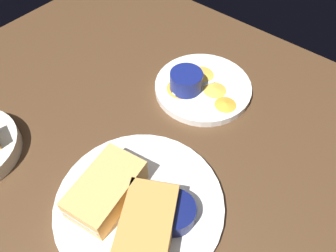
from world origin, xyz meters
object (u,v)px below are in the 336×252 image
Objects in this scene: plate_chips_companion at (204,88)px; sandwich_half_near at (106,189)px; sandwich_half_far at (147,227)px; ramekin_light_gravy at (186,80)px; plate_sandwich_main at (139,205)px; ramekin_dark_sauce at (175,211)px; spoon_by_gravy_ramekin at (185,90)px; spoon_by_dark_ramekin at (146,199)px.

sandwich_half_near is at bearing -174.59° from plate_chips_companion.
ramekin_light_gravy is at bearing 27.21° from sandwich_half_far.
plate_sandwich_main is 1.97× the size of sandwich_half_near.
plate_chips_companion is at bearing 14.88° from plate_sandwich_main.
ramekin_dark_sauce is 0.98× the size of ramekin_light_gravy.
sandwich_half_near is 2.11× the size of ramekin_dark_sauce.
ramekin_dark_sauce reaches higher than plate_chips_companion.
ramekin_light_gravy is (28.75, 14.78, -0.21)cm from sandwich_half_far.
spoon_by_gravy_ramekin reaches higher than plate_chips_companion.
sandwich_half_far is 32.32cm from ramekin_light_gravy.
spoon_by_dark_ramekin is 26.09cm from spoon_by_gravy_ramekin.
ramekin_light_gravy is at bearing 27.08° from spoon_by_gravy_ramekin.
ramekin_dark_sauce is (1.95, -5.98, 2.56)cm from plate_sandwich_main.
spoon_by_dark_ramekin is at bearing 44.16° from sandwich_half_far.
spoon_by_gravy_ramekin is (23.01, 15.83, -1.39)cm from ramekin_dark_sauce.
plate_sandwich_main is 1.86× the size of sandwich_half_far.
plate_chips_companion is at bearing 26.83° from ramekin_dark_sauce.
spoon_by_gravy_ramekin is at bearing 10.62° from sandwich_half_near.
sandwich_half_near is at bearing 87.10° from sandwich_half_far.
sandwich_half_far is at bearing -152.79° from spoon_by_gravy_ramekin.
plate_chips_companion is 2.23× the size of spoon_by_gravy_ramekin.
spoon_by_gravy_ramekin is (-0.90, -0.46, -1.83)cm from ramekin_light_gravy.
ramekin_light_gravy reaches higher than spoon_by_gravy_ramekin.
ramekin_dark_sauce is 28.94cm from ramekin_light_gravy.
plate_sandwich_main is 26.86cm from spoon_by_gravy_ramekin.
ramekin_dark_sauce is at bearing -80.57° from spoon_by_dark_ramekin.
sandwich_half_far reaches higher than spoon_by_dark_ramekin.
sandwich_half_far reaches higher than ramekin_dark_sauce.
ramekin_light_gravy is 0.73× the size of spoon_by_gravy_ramekin.
spoon_by_gravy_ramekin is at bearing 151.93° from plate_chips_companion.
plate_sandwich_main is at bearing 108.10° from ramekin_dark_sauce.
ramekin_light_gravy is (23.91, 16.30, 0.43)cm from ramekin_dark_sauce.
sandwich_half_near is 27.93cm from spoon_by_gravy_ramekin.
sandwich_half_far reaches higher than plate_sandwich_main.
ramekin_dark_sauce is (4.37, -10.70, -0.64)cm from sandwich_half_near.
ramekin_light_gravy is at bearing 34.28° from ramekin_dark_sauce.
ramekin_light_gravy reaches higher than spoon_by_dark_ramekin.
sandwich_half_near is 1.43× the size of spoon_by_dark_ramekin.
ramekin_light_gravy is at bearing 21.75° from plate_sandwich_main.
ramekin_dark_sauce reaches higher than spoon_by_dark_ramekin.
ramekin_dark_sauce is 27.96cm from spoon_by_gravy_ramekin.
sandwich_half_near is 0.94× the size of sandwich_half_far.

